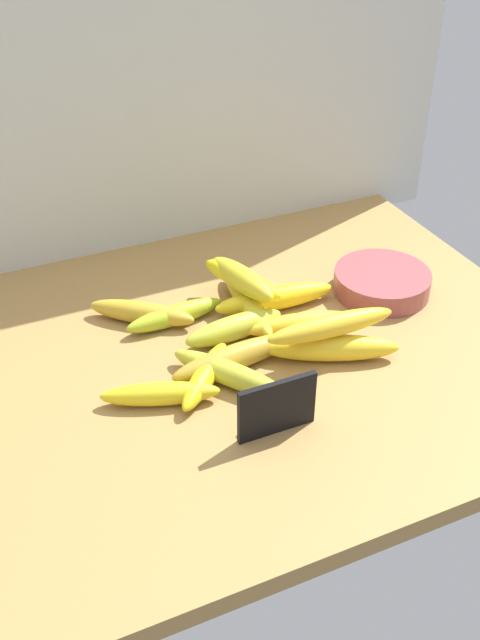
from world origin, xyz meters
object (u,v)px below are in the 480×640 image
at_px(chalkboard_sign, 277,409).
at_px(banana_8, 330,348).
at_px(banana_12, 242,279).
at_px(banana_13, 331,326).
at_px(banana_6, 175,315).
at_px(banana_10, 234,357).
at_px(banana_7, 230,374).
at_px(banana_5, 142,313).
at_px(banana_0, 160,394).
at_px(banana_1, 205,376).
at_px(fruit_bowl, 382,282).
at_px(banana_4, 234,328).
at_px(banana_3, 247,301).
at_px(banana_9, 275,298).
at_px(banana_2, 299,323).
at_px(banana_11, 242,279).

height_order(chalkboard_sign, banana_8, chalkboard_sign).
bearing_deg(banana_12, banana_13, -69.51).
relative_size(banana_6, banana_10, 0.82).
bearing_deg(banana_7, banana_8, -2.46).
relative_size(banana_5, banana_6, 1.06).
distance_m(banana_8, banana_10, 0.14).
relative_size(banana_0, banana_1, 1.06).
bearing_deg(banana_6, banana_5, 151.45).
height_order(fruit_bowl, banana_4, banana_4).
height_order(banana_6, banana_12, banana_12).
relative_size(banana_6, banana_12, 1.09).
distance_m(fruit_bowl, banana_1, 0.38).
xyz_separation_m(banana_3, banana_6, (-0.12, 0.01, -0.00)).
height_order(banana_4, banana_9, same).
distance_m(chalkboard_sign, banana_8, 0.18).
bearing_deg(banana_2, banana_9, 93.72).
distance_m(banana_3, banana_5, 0.17).
bearing_deg(banana_1, banana_11, 51.07).
bearing_deg(banana_13, banana_7, 178.93).
relative_size(banana_0, banana_6, 1.00).
bearing_deg(banana_6, fruit_bowl, -8.75).
height_order(banana_0, banana_10, banana_10).
height_order(banana_6, banana_8, banana_8).
bearing_deg(banana_3, banana_6, 173.78).
bearing_deg(banana_7, banana_3, 58.09).
bearing_deg(banana_11, banana_12, -122.82).
distance_m(chalkboard_sign, banana_4, 0.22).
xyz_separation_m(banana_2, banana_9, (-0.00, 0.07, 0.00)).
bearing_deg(banana_9, banana_4, -152.73).
bearing_deg(banana_12, banana_6, 178.89).
relative_size(banana_1, banana_13, 0.77).
height_order(banana_7, banana_11, banana_11).
distance_m(banana_0, banana_3, 0.26).
bearing_deg(banana_3, banana_13, -69.72).
distance_m(chalkboard_sign, banana_9, 0.29).
bearing_deg(banana_5, banana_2, -30.25).
distance_m(banana_4, banana_5, 0.15).
relative_size(banana_8, banana_13, 1.01).
distance_m(banana_2, banana_10, 0.13).
xyz_separation_m(banana_0, banana_1, (0.07, 0.01, -0.00)).
xyz_separation_m(banana_3, banana_13, (0.06, -0.16, 0.04)).
relative_size(fruit_bowl, banana_6, 0.98).
bearing_deg(banana_0, banana_8, -1.81).
bearing_deg(banana_12, fruit_bowl, -12.40).
distance_m(chalkboard_sign, banana_6, 0.29).
height_order(banana_11, banana_12, banana_12).
height_order(banana_9, banana_12, banana_12).
bearing_deg(banana_3, banana_11, 101.42).
bearing_deg(banana_3, banana_7, -121.91).
bearing_deg(banana_13, banana_10, 165.95).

